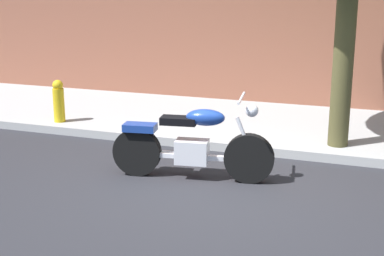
% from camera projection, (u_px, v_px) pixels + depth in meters
% --- Properties ---
extents(ground_plane, '(60.00, 60.00, 0.00)m').
position_uv_depth(ground_plane, '(217.00, 189.00, 7.17)').
color(ground_plane, '#28282D').
extents(sidewalk, '(20.92, 3.26, 0.14)m').
position_uv_depth(sidewalk, '(269.00, 125.00, 10.07)').
color(sidewalk, '#A3A3A3').
rests_on(sidewalk, ground).
extents(motorcycle, '(2.20, 0.71, 1.16)m').
position_uv_depth(motorcycle, '(192.00, 146.00, 7.45)').
color(motorcycle, black).
rests_on(motorcycle, ground).
extents(fire_hydrant, '(0.20, 0.20, 0.91)m').
position_uv_depth(fire_hydrant, '(59.00, 105.00, 9.98)').
color(fire_hydrant, gold).
rests_on(fire_hydrant, ground).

